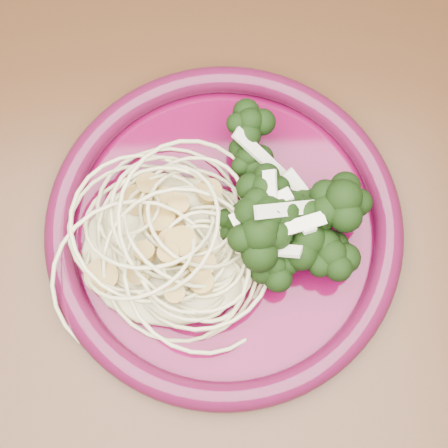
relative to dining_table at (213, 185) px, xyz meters
The scene contains 6 objects.
dining_table is the anchor object (origin of this frame).
dinner_plate 0.14m from the dining_table, 83.49° to the right, with size 0.40×0.40×0.03m.
spaghetti_pile 0.16m from the dining_table, 110.27° to the right, with size 0.16×0.14×0.03m, color beige.
scallop_cluster 0.19m from the dining_table, 110.27° to the right, with size 0.13×0.13×0.04m, color #AA873E, non-canonical shape.
broccoli_pile 0.16m from the dining_table, 41.71° to the right, with size 0.10×0.17×0.06m, color black.
onion_garnish 0.19m from the dining_table, 41.71° to the right, with size 0.07×0.11×0.06m, color beige, non-canonical shape.
Camera 1 is at (0.00, -0.24, 1.28)m, focal length 50.00 mm.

